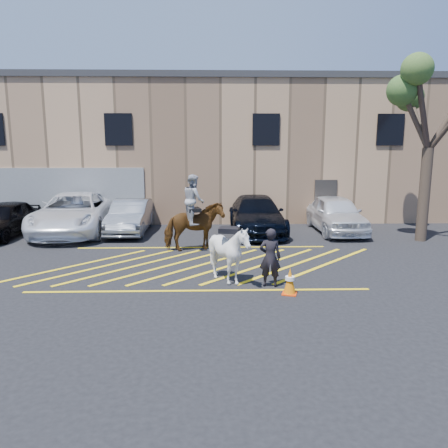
{
  "coord_description": "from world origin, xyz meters",
  "views": [
    {
      "loc": [
        0.41,
        -14.25,
        4.03
      ],
      "look_at": [
        0.81,
        0.2,
        1.3
      ],
      "focal_mm": 35.0,
      "sensor_mm": 36.0,
      "label": 1
    }
  ],
  "objects_px": {
    "car_blue_suv": "(256,215)",
    "car_black_suv": "(4,219)",
    "car_white_pickup": "(74,213)",
    "car_silver_sedan": "(131,216)",
    "tree": "(432,99)",
    "traffic_cone": "(290,281)",
    "saddled_white": "(229,253)",
    "car_white_suv": "(336,214)",
    "handler": "(270,257)",
    "mounted_bay": "(194,220)"
  },
  "relations": [
    {
      "from": "traffic_cone",
      "to": "tree",
      "type": "relative_size",
      "value": 0.1
    },
    {
      "from": "tree",
      "to": "car_white_pickup",
      "type": "bearing_deg",
      "value": 172.31
    },
    {
      "from": "car_black_suv",
      "to": "saddled_white",
      "type": "xyz_separation_m",
      "value": [
        9.46,
        -6.59,
        0.12
      ]
    },
    {
      "from": "car_white_pickup",
      "to": "car_white_suv",
      "type": "xyz_separation_m",
      "value": [
        11.77,
        -0.11,
        -0.06
      ]
    },
    {
      "from": "mounted_bay",
      "to": "traffic_cone",
      "type": "xyz_separation_m",
      "value": [
        2.75,
        -4.86,
        -0.79
      ]
    },
    {
      "from": "handler",
      "to": "traffic_cone",
      "type": "bearing_deg",
      "value": 130.69
    },
    {
      "from": "car_blue_suv",
      "to": "car_black_suv",
      "type": "bearing_deg",
      "value": -178.34
    },
    {
      "from": "car_white_pickup",
      "to": "car_blue_suv",
      "type": "relative_size",
      "value": 1.16
    },
    {
      "from": "car_blue_suv",
      "to": "handler",
      "type": "bearing_deg",
      "value": -94.43
    },
    {
      "from": "car_silver_sedan",
      "to": "car_white_suv",
      "type": "relative_size",
      "value": 0.92
    },
    {
      "from": "car_white_pickup",
      "to": "traffic_cone",
      "type": "distance_m",
      "value": 11.71
    },
    {
      "from": "car_blue_suv",
      "to": "car_white_suv",
      "type": "height_order",
      "value": "car_white_suv"
    },
    {
      "from": "car_silver_sedan",
      "to": "handler",
      "type": "height_order",
      "value": "handler"
    },
    {
      "from": "tree",
      "to": "mounted_bay",
      "type": "bearing_deg",
      "value": -171.16
    },
    {
      "from": "saddled_white",
      "to": "car_black_suv",
      "type": "bearing_deg",
      "value": 145.14
    },
    {
      "from": "car_blue_suv",
      "to": "tree",
      "type": "bearing_deg",
      "value": -17.61
    },
    {
      "from": "traffic_cone",
      "to": "handler",
      "type": "bearing_deg",
      "value": 123.97
    },
    {
      "from": "car_white_suv",
      "to": "handler",
      "type": "height_order",
      "value": "handler"
    },
    {
      "from": "car_silver_sedan",
      "to": "mounted_bay",
      "type": "height_order",
      "value": "mounted_bay"
    },
    {
      "from": "car_white_pickup",
      "to": "tree",
      "type": "height_order",
      "value": "tree"
    },
    {
      "from": "tree",
      "to": "traffic_cone",
      "type": "bearing_deg",
      "value": -136.12
    },
    {
      "from": "car_white_pickup",
      "to": "saddled_white",
      "type": "height_order",
      "value": "car_white_pickup"
    },
    {
      "from": "saddled_white",
      "to": "traffic_cone",
      "type": "bearing_deg",
      "value": -32.4
    },
    {
      "from": "car_black_suv",
      "to": "handler",
      "type": "bearing_deg",
      "value": -28.99
    },
    {
      "from": "car_white_suv",
      "to": "car_white_pickup",
      "type": "bearing_deg",
      "value": 178.71
    },
    {
      "from": "car_silver_sedan",
      "to": "car_blue_suv",
      "type": "height_order",
      "value": "car_blue_suv"
    },
    {
      "from": "tree",
      "to": "car_white_suv",
      "type": "bearing_deg",
      "value": 148.05
    },
    {
      "from": "car_white_pickup",
      "to": "car_white_suv",
      "type": "bearing_deg",
      "value": -3.67
    },
    {
      "from": "traffic_cone",
      "to": "saddled_white",
      "type": "bearing_deg",
      "value": 147.6
    },
    {
      "from": "car_black_suv",
      "to": "mounted_bay",
      "type": "height_order",
      "value": "mounted_bay"
    },
    {
      "from": "car_white_pickup",
      "to": "car_silver_sedan",
      "type": "height_order",
      "value": "car_white_pickup"
    },
    {
      "from": "car_white_pickup",
      "to": "car_silver_sedan",
      "type": "relative_size",
      "value": 1.43
    },
    {
      "from": "handler",
      "to": "saddled_white",
      "type": "height_order",
      "value": "saddled_white"
    },
    {
      "from": "car_silver_sedan",
      "to": "car_blue_suv",
      "type": "distance_m",
      "value": 5.66
    },
    {
      "from": "car_white_suv",
      "to": "tree",
      "type": "height_order",
      "value": "tree"
    },
    {
      "from": "car_white_pickup",
      "to": "saddled_white",
      "type": "relative_size",
      "value": 3.47
    },
    {
      "from": "car_black_suv",
      "to": "traffic_cone",
      "type": "relative_size",
      "value": 6.13
    },
    {
      "from": "car_black_suv",
      "to": "car_white_pickup",
      "type": "xyz_separation_m",
      "value": [
        2.81,
        0.71,
        0.12
      ]
    },
    {
      "from": "car_white_pickup",
      "to": "mounted_bay",
      "type": "xyz_separation_m",
      "value": [
        5.49,
        -3.45,
        0.27
      ]
    },
    {
      "from": "car_black_suv",
      "to": "handler",
      "type": "xyz_separation_m",
      "value": [
        10.6,
        -6.93,
        0.08
      ]
    },
    {
      "from": "handler",
      "to": "car_white_pickup",
      "type": "bearing_deg",
      "value": -37.72
    },
    {
      "from": "tree",
      "to": "handler",
      "type": "bearing_deg",
      "value": -141.19
    },
    {
      "from": "handler",
      "to": "traffic_cone",
      "type": "distance_m",
      "value": 0.94
    },
    {
      "from": "car_black_suv",
      "to": "tree",
      "type": "xyz_separation_m",
      "value": [
        17.61,
        -1.29,
        4.93
      ]
    },
    {
      "from": "car_black_suv",
      "to": "traffic_cone",
      "type": "distance_m",
      "value": 13.42
    },
    {
      "from": "car_black_suv",
      "to": "traffic_cone",
      "type": "bearing_deg",
      "value": -30.33
    },
    {
      "from": "car_white_pickup",
      "to": "mounted_bay",
      "type": "height_order",
      "value": "mounted_bay"
    },
    {
      "from": "car_white_pickup",
      "to": "tree",
      "type": "xyz_separation_m",
      "value": [
        14.8,
        -2.0,
        4.81
      ]
    },
    {
      "from": "car_white_pickup",
      "to": "traffic_cone",
      "type": "bearing_deg",
      "value": -48.38
    },
    {
      "from": "saddled_white",
      "to": "tree",
      "type": "relative_size",
      "value": 0.25
    }
  ]
}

